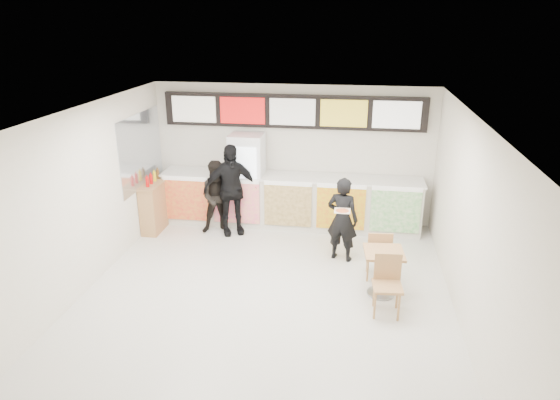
% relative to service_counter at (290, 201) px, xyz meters
% --- Properties ---
extents(floor, '(7.00, 7.00, 0.00)m').
position_rel_service_counter_xyz_m(floor, '(-0.00, -3.09, -0.57)').
color(floor, beige).
rests_on(floor, ground).
extents(ceiling, '(7.00, 7.00, 0.00)m').
position_rel_service_counter_xyz_m(ceiling, '(-0.00, -3.09, 2.43)').
color(ceiling, white).
rests_on(ceiling, wall_back).
extents(wall_back, '(6.00, 0.00, 6.00)m').
position_rel_service_counter_xyz_m(wall_back, '(-0.00, 0.41, 0.93)').
color(wall_back, silver).
rests_on(wall_back, floor).
extents(wall_left, '(0.00, 7.00, 7.00)m').
position_rel_service_counter_xyz_m(wall_left, '(-3.00, -3.09, 0.93)').
color(wall_left, silver).
rests_on(wall_left, floor).
extents(wall_right, '(0.00, 7.00, 7.00)m').
position_rel_service_counter_xyz_m(wall_right, '(3.00, -3.09, 0.93)').
color(wall_right, silver).
rests_on(wall_right, floor).
extents(service_counter, '(5.56, 0.77, 1.14)m').
position_rel_service_counter_xyz_m(service_counter, '(0.00, 0.00, 0.00)').
color(service_counter, silver).
rests_on(service_counter, floor).
extents(menu_board, '(5.50, 0.14, 0.70)m').
position_rel_service_counter_xyz_m(menu_board, '(0.00, 0.32, 1.88)').
color(menu_board, black).
rests_on(menu_board, wall_back).
extents(drinks_fridge, '(0.70, 0.67, 2.00)m').
position_rel_service_counter_xyz_m(drinks_fridge, '(-0.93, 0.02, 0.43)').
color(drinks_fridge, white).
rests_on(drinks_fridge, floor).
extents(mirror_panel, '(0.01, 2.00, 1.50)m').
position_rel_service_counter_xyz_m(mirror_panel, '(-2.99, -0.64, 1.18)').
color(mirror_panel, '#B2B7BF').
rests_on(mirror_panel, wall_left).
extents(customer_main, '(0.67, 0.53, 1.61)m').
position_rel_service_counter_xyz_m(customer_main, '(1.16, -1.43, 0.23)').
color(customer_main, black).
rests_on(customer_main, floor).
extents(customer_left, '(0.91, 0.80, 1.56)m').
position_rel_service_counter_xyz_m(customer_left, '(-1.44, -0.54, 0.21)').
color(customer_left, black).
rests_on(customer_left, floor).
extents(customer_mid, '(1.22, 0.90, 1.92)m').
position_rel_service_counter_xyz_m(customer_mid, '(-1.17, -0.56, 0.39)').
color(customer_mid, black).
rests_on(customer_mid, floor).
extents(pizza_slice, '(0.36, 0.36, 0.02)m').
position_rel_service_counter_xyz_m(pizza_slice, '(1.16, -1.88, 0.58)').
color(pizza_slice, beige).
rests_on(pizza_slice, customer_main).
extents(cafe_table, '(0.67, 1.61, 0.93)m').
position_rel_service_counter_xyz_m(cafe_table, '(1.87, -2.62, -0.03)').
color(cafe_table, '#AE874F').
rests_on(cafe_table, floor).
extents(condiment_ledge, '(0.38, 0.93, 1.25)m').
position_rel_service_counter_xyz_m(condiment_ledge, '(-2.82, -0.63, -0.04)').
color(condiment_ledge, '#AE874F').
rests_on(condiment_ledge, floor).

